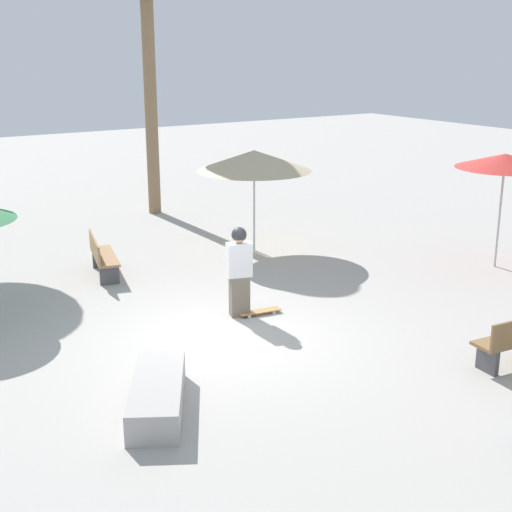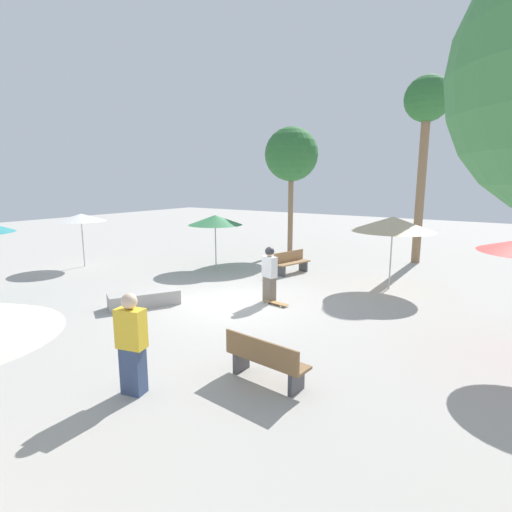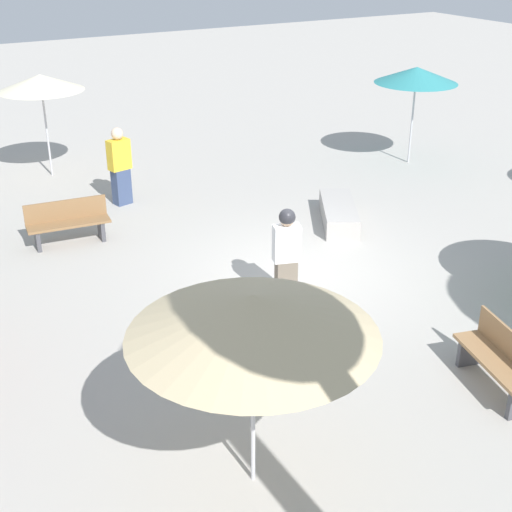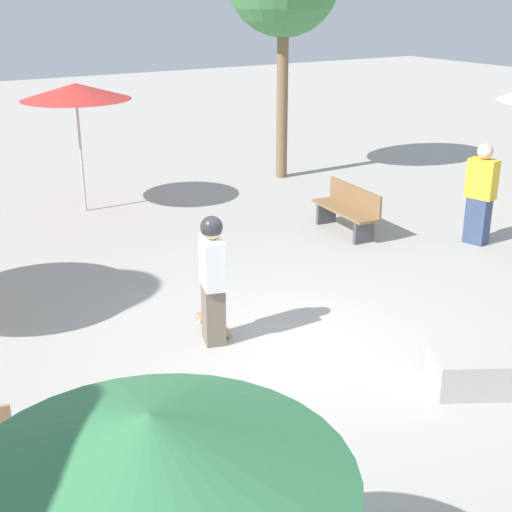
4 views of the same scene
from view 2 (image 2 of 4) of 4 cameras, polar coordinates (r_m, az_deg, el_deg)
ground_plane at (r=11.80m, az=-3.37°, el=-6.76°), size 60.00×60.00×0.00m
skater_main at (r=11.73m, az=1.94°, el=-2.34°), size 0.36×0.49×1.65m
skateboard at (r=11.65m, az=2.85°, el=-6.69°), size 0.31×0.82×0.07m
concrete_ledge at (r=11.93m, az=-15.66°, el=-5.91°), size 2.04×1.55×0.42m
bench_near at (r=7.30m, az=1.34°, el=-14.60°), size 0.59×1.63×0.85m
bench_far at (r=15.44m, az=5.08°, el=-0.94°), size 1.66×0.81×0.85m
shade_umbrella_green at (r=16.13m, az=-5.85°, el=5.14°), size 2.18×2.18×2.18m
shade_umbrella_tan at (r=13.68m, az=18.97°, el=4.36°), size 2.67×2.67×2.40m
shade_umbrella_white at (r=17.90m, az=-23.74°, el=5.05°), size 1.97×1.97×2.20m
palm_tree_center_right at (r=18.72m, az=23.21°, el=18.73°), size 1.85×1.85×7.74m
palm_tree_left at (r=19.79m, az=5.08°, el=14.17°), size 2.56×2.56×6.05m
bystander_watching at (r=7.09m, az=-17.32°, el=-11.94°), size 0.37×0.53×1.75m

